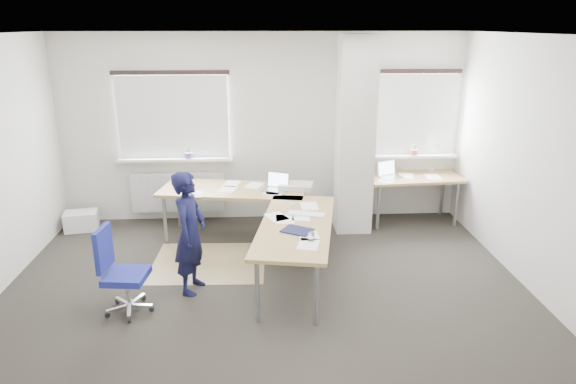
{
  "coord_description": "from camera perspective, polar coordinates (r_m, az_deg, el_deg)",
  "views": [
    {
      "loc": [
        -0.05,
        -5.1,
        2.9
      ],
      "look_at": [
        0.29,
        0.9,
        0.93
      ],
      "focal_mm": 32.0,
      "sensor_mm": 36.0,
      "label": 1
    }
  ],
  "objects": [
    {
      "name": "floor_mat",
      "position": [
        6.68,
        -8.75,
        -7.75
      ],
      "size": [
        1.45,
        1.24,
        0.01
      ],
      "primitive_type": "cube",
      "rotation": [
        0.0,
        0.0,
        -0.04
      ],
      "color": "olive",
      "rests_on": "ground"
    },
    {
      "name": "desk_side",
      "position": [
        7.92,
        13.75,
        1.43
      ],
      "size": [
        1.45,
        0.81,
        1.22
      ],
      "rotation": [
        0.0,
        0.0,
        0.08
      ],
      "color": "olive",
      "rests_on": "ground"
    },
    {
      "name": "desk_main",
      "position": [
        6.51,
        -2.52,
        -1.65
      ],
      "size": [
        2.4,
        2.98,
        0.96
      ],
      "rotation": [
        0.0,
        0.0,
        -0.17
      ],
      "color": "olive",
      "rests_on": "ground"
    },
    {
      "name": "person",
      "position": [
        5.79,
        -10.83,
        -4.47
      ],
      "size": [
        0.45,
        0.58,
        1.4
      ],
      "primitive_type": "imported",
      "rotation": [
        0.0,
        0.0,
        1.33
      ],
      "color": "black",
      "rests_on": "ground"
    },
    {
      "name": "room_shell",
      "position": [
        5.67,
        -0.87,
        6.48
      ],
      "size": [
        6.04,
        5.04,
        2.82
      ],
      "color": "beige",
      "rests_on": "ground"
    },
    {
      "name": "white_crate",
      "position": [
        8.16,
        -21.98,
        -2.98
      ],
      "size": [
        0.51,
        0.4,
        0.28
      ],
      "primitive_type": "cube",
      "rotation": [
        0.0,
        0.0,
        0.18
      ],
      "color": "white",
      "rests_on": "ground"
    },
    {
      "name": "ground",
      "position": [
        5.86,
        -2.41,
        -11.46
      ],
      "size": [
        6.0,
        6.0,
        0.0
      ],
      "primitive_type": "plane",
      "color": "black",
      "rests_on": "ground"
    },
    {
      "name": "task_chair",
      "position": [
        5.71,
        -17.72,
        -10.22
      ],
      "size": [
        0.51,
        0.51,
        0.95
      ],
      "rotation": [
        0.0,
        0.0,
        -0.11
      ],
      "color": "navy",
      "rests_on": "ground"
    }
  ]
}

